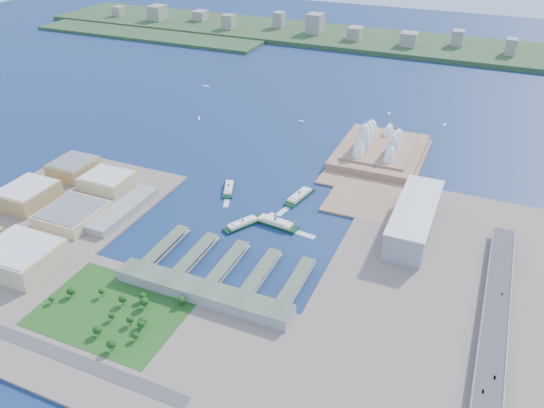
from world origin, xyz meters
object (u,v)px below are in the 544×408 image
at_px(ferry_a, 229,187).
at_px(car_a, 483,391).
at_px(ferry_d, 275,221).
at_px(car_b, 495,377).
at_px(opera_house, 381,138).
at_px(car_c, 502,293).
at_px(toaster_building, 414,218).
at_px(ferry_b, 300,195).
at_px(ferry_c, 243,223).

xyz_separation_m(ferry_a, car_a, (363.42, -241.43, 10.74)).
bearing_deg(ferry_a, ferry_d, -52.95).
xyz_separation_m(ferry_a, car_b, (371.42, -221.99, 10.69)).
distance_m(ferry_a, car_b, 432.84).
distance_m(opera_house, car_b, 463.71).
bearing_deg(car_b, ferry_a, -30.87).
xyz_separation_m(ferry_a, car_c, (371.42, -103.84, 10.68)).
xyz_separation_m(toaster_building, car_c, (109.00, -100.37, -5.01)).
distance_m(ferry_a, car_a, 436.44).
bearing_deg(car_a, ferry_d, 145.37).
xyz_separation_m(ferry_a, ferry_b, (101.66, 18.70, 0.79)).
distance_m(toaster_building, ferry_d, 174.31).
xyz_separation_m(toaster_building, ferry_c, (-202.80, -72.35, -15.36)).
bearing_deg(opera_house, toaster_building, -65.77).
distance_m(ferry_a, ferry_b, 103.37).
bearing_deg(opera_house, ferry_c, -112.50).
bearing_deg(ferry_c, ferry_b, -84.23).
bearing_deg(opera_house, car_a, -66.44).
height_order(ferry_a, car_a, car_a).
xyz_separation_m(ferry_c, car_a, (303.80, -165.62, 10.41)).
bearing_deg(car_b, toaster_building, -63.49).
relative_size(ferry_b, ferry_d, 0.97).
height_order(ferry_b, car_a, car_a).
bearing_deg(car_c, opera_house, 123.53).
relative_size(toaster_building, ferry_c, 2.85).
xyz_separation_m(ferry_b, car_c, (269.77, -122.53, 9.88)).
xyz_separation_m(car_b, car_c, (0.00, 118.15, -0.01)).
bearing_deg(car_a, toaster_building, 113.00).
relative_size(car_b, car_c, 0.89).
bearing_deg(car_b, ferry_d, -30.94).
bearing_deg(ferry_d, opera_house, -9.99).
distance_m(opera_house, car_a, 478.09).
relative_size(ferry_c, ferry_d, 0.89).
bearing_deg(toaster_building, car_b, -63.49).
distance_m(ferry_c, car_b, 344.52).
xyz_separation_m(opera_house, ferry_d, (-74.99, -254.28, -26.20)).
bearing_deg(opera_house, ferry_d, -106.43).
bearing_deg(toaster_building, car_c, -42.64).
height_order(opera_house, ferry_c, opera_house).
bearing_deg(car_c, car_b, -90.00).
bearing_deg(ferry_c, car_a, -178.85).
relative_size(toaster_building, ferry_a, 3.05).
bearing_deg(car_a, ferry_c, 151.40).
relative_size(opera_house, ferry_a, 3.54).
distance_m(toaster_building, ferry_c, 215.87).
bearing_deg(ferry_d, ferry_c, 121.98).
bearing_deg(ferry_d, ferry_a, 65.78).
xyz_separation_m(ferry_a, ferry_c, (59.62, -75.81, 0.33)).
bearing_deg(ferry_a, toaster_building, -23.06).
bearing_deg(toaster_building, car_a, -67.00).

